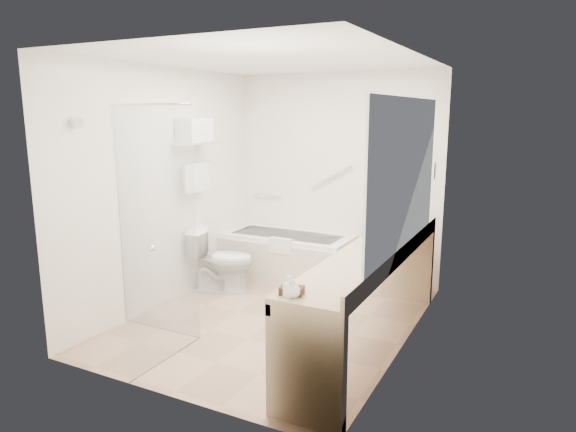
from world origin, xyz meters
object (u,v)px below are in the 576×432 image
at_px(toilet, 222,260).
at_px(amenity_basket, 292,290).
at_px(vanity_counter, 370,277).
at_px(water_bottle_left, 396,216).
at_px(bathtub, 287,256).

xyz_separation_m(toilet, amenity_basket, (1.82, -1.83, 0.52)).
bearing_deg(toilet, vanity_counter, -126.74).
height_order(vanity_counter, water_bottle_left, water_bottle_left).
relative_size(bathtub, vanity_counter, 0.59).
bearing_deg(amenity_basket, water_bottle_left, 89.38).
relative_size(toilet, amenity_basket, 4.69).
bearing_deg(toilet, amenity_basket, -154.24).
distance_m(bathtub, vanity_counter, 2.09).
xyz_separation_m(bathtub, toilet, (-0.45, -0.76, 0.08)).
xyz_separation_m(toilet, water_bottle_left, (1.85, 0.62, 0.58)).
bearing_deg(bathtub, water_bottle_left, -5.69).
distance_m(bathtub, toilet, 0.89).
xyz_separation_m(bathtub, amenity_basket, (1.37, -2.59, 0.60)).
height_order(vanity_counter, amenity_basket, vanity_counter).
bearing_deg(bathtub, amenity_basket, -62.13).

